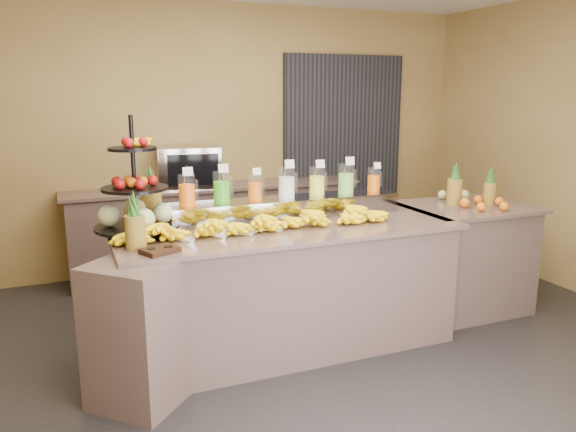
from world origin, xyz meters
TOP-DOWN VIEW (x-y plane):
  - ground at (0.00, 0.00)m, footprint 6.00×6.00m
  - room_envelope at (0.19, 0.79)m, footprint 6.04×5.02m
  - buffet_counter at (-0.12, 0.26)m, footprint 2.75×1.25m
  - right_counter at (1.70, 0.40)m, footprint 1.08×0.88m
  - back_ledge at (0.00, 2.25)m, footprint 3.10×0.55m
  - pitcher_tray at (0.11, 0.58)m, footprint 1.85×0.30m
  - juice_pitcher_orange_a at (-0.67, 0.58)m, footprint 0.12×0.13m
  - juice_pitcher_green at (-0.41, 0.58)m, footprint 0.13×0.13m
  - juice_pitcher_orange_b at (-0.15, 0.58)m, footprint 0.11×0.11m
  - juice_pitcher_milk at (0.11, 0.58)m, footprint 0.13×0.14m
  - juice_pitcher_lemon at (0.37, 0.58)m, footprint 0.13×0.13m
  - juice_pitcher_lime at (0.63, 0.58)m, footprint 0.13×0.13m
  - juice_pitcher_orange_c at (0.89, 0.58)m, footprint 0.11×0.11m
  - banana_heap at (-0.23, 0.25)m, footprint 1.97×0.18m
  - fruit_stand at (-1.01, 0.49)m, footprint 0.61×0.61m
  - condiment_caddy at (-0.99, -0.06)m, footprint 0.25×0.23m
  - pineapple_left_a at (-1.11, 0.08)m, footprint 0.13×0.13m
  - pineapple_left_b at (-0.90, 0.77)m, footprint 0.15×0.15m
  - right_fruit_pile at (1.77, 0.34)m, footprint 0.42×0.40m
  - oven_warmer at (-0.29, 2.25)m, footprint 0.67×0.50m

SIDE VIEW (x-z plane):
  - ground at x=0.00m, z-range 0.00..0.00m
  - buffet_counter at x=-0.12m, z-range 0.00..0.93m
  - back_ledge at x=0.00m, z-range 0.00..0.93m
  - right_counter at x=1.70m, z-range 0.00..0.93m
  - condiment_caddy at x=-0.99m, z-range 0.93..0.96m
  - banana_heap at x=-0.23m, z-range 0.92..1.08m
  - right_fruit_pile at x=1.77m, z-range 0.89..1.11m
  - pitcher_tray at x=0.11m, z-range 0.93..1.08m
  - pineapple_left_a at x=-1.11m, z-range 0.88..1.25m
  - pineapple_left_b at x=-0.90m, z-range 0.88..1.32m
  - oven_warmer at x=-0.29m, z-range 0.93..1.35m
  - fruit_stand at x=-1.01m, z-range 0.73..1.54m
  - juice_pitcher_orange_c at x=0.89m, z-range 1.04..1.29m
  - juice_pitcher_orange_b at x=-0.15m, z-range 1.04..1.30m
  - juice_pitcher_orange_a at x=-0.67m, z-range 1.03..1.33m
  - juice_pitcher_lemon at x=0.37m, z-range 1.03..1.33m
  - juice_pitcher_green at x=-0.41m, z-range 1.03..1.34m
  - juice_pitcher_lime at x=0.63m, z-range 1.03..1.34m
  - juice_pitcher_milk at x=0.11m, z-range 1.03..1.34m
  - room_envelope at x=0.19m, z-range 0.47..3.29m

